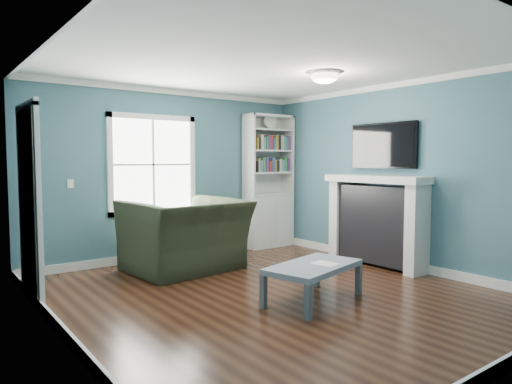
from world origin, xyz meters
TOP-DOWN VIEW (x-y plane):
  - floor at (0.00, 0.00)m, footprint 5.00×5.00m
  - room_walls at (0.00, 0.00)m, footprint 5.00×5.00m
  - trim at (0.00, 0.00)m, footprint 4.50×5.00m
  - window at (-0.30, 2.49)m, footprint 1.40×0.06m
  - bookshelf at (1.77, 2.30)m, footprint 0.90×0.35m
  - fireplace at (2.08, 0.20)m, footprint 0.44×1.58m
  - tv at (2.20, 0.20)m, footprint 0.06×1.10m
  - door at (-2.22, 1.40)m, footprint 0.12×0.98m
  - ceiling_fixture at (0.90, 0.10)m, footprint 0.38×0.38m
  - light_switch at (-1.50, 2.48)m, footprint 0.08×0.01m
  - recliner at (-0.24, 1.60)m, footprint 1.58×1.10m
  - coffee_table at (0.20, -0.45)m, footprint 1.22×0.85m
  - paper_sheet at (0.31, -0.51)m, footprint 0.25×0.30m

SIDE VIEW (x-z plane):
  - floor at x=0.00m, z-range 0.00..0.00m
  - coffee_table at x=0.20m, z-range 0.15..0.55m
  - paper_sheet at x=0.31m, z-range 0.40..0.41m
  - fireplace at x=2.08m, z-range -0.01..1.29m
  - recliner at x=-0.24m, z-range 0.00..1.31m
  - bookshelf at x=1.77m, z-range -0.23..2.08m
  - door at x=-2.22m, z-range -0.01..2.16m
  - light_switch at x=-1.50m, z-range 1.14..1.26m
  - trim at x=0.00m, z-range -0.06..2.54m
  - window at x=-0.30m, z-range 0.70..2.20m
  - room_walls at x=0.00m, z-range -0.92..4.08m
  - tv at x=2.20m, z-range 1.40..2.05m
  - ceiling_fixture at x=0.90m, z-range 2.47..2.63m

